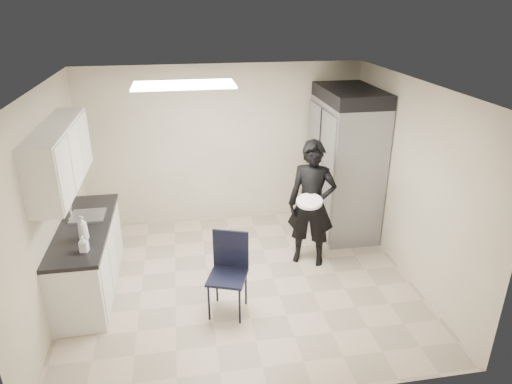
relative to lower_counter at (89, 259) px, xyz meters
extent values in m
plane|color=#B3A38D|center=(1.95, -0.20, -0.43)|extent=(4.50, 4.50, 0.00)
plane|color=silver|center=(1.95, -0.20, 2.17)|extent=(4.50, 4.50, 0.00)
plane|color=beige|center=(1.95, 1.80, 0.87)|extent=(4.50, 0.00, 4.50)
plane|color=beige|center=(-0.30, -0.20, 0.87)|extent=(0.00, 4.00, 4.00)
plane|color=beige|center=(4.20, -0.20, 0.87)|extent=(0.00, 4.00, 4.00)
cube|color=white|center=(1.35, 0.20, 2.14)|extent=(1.20, 0.60, 0.02)
cube|color=silver|center=(0.00, 0.00, 0.00)|extent=(0.60, 1.90, 0.86)
cube|color=black|center=(0.00, 0.00, 0.46)|extent=(0.64, 1.95, 0.05)
cube|color=gray|center=(0.02, 0.25, 0.44)|extent=(0.42, 0.40, 0.14)
cylinder|color=silver|center=(-0.18, 0.25, 0.59)|extent=(0.02, 0.02, 0.24)
cube|color=silver|center=(-0.13, 0.00, 1.40)|extent=(0.35, 1.80, 0.75)
cube|color=black|center=(-0.19, 1.15, 1.19)|extent=(0.22, 0.30, 0.35)
cube|color=yellow|center=(-0.29, -0.10, 0.79)|extent=(0.00, 0.12, 0.07)
cube|color=yellow|center=(-0.29, 0.10, 0.75)|extent=(0.00, 0.12, 0.07)
cube|color=gray|center=(3.78, 1.07, 0.62)|extent=(0.80, 1.35, 2.10)
cube|color=black|center=(3.78, 1.07, 1.77)|extent=(0.80, 1.35, 0.20)
cube|color=black|center=(1.70, -0.80, 0.06)|extent=(0.55, 0.55, 0.98)
imported|color=black|center=(2.99, 0.17, 0.47)|extent=(0.78, 0.67, 1.80)
cylinder|color=silver|center=(2.89, -0.06, 0.62)|extent=(0.45, 0.45, 0.04)
imported|color=silver|center=(0.08, -0.36, 0.63)|extent=(0.17, 0.17, 0.30)
imported|color=#A19EA9|center=(0.13, -0.64, 0.58)|extent=(0.10, 0.10, 0.19)
camera|label=1|loc=(1.28, -5.32, 3.10)|focal=32.00mm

